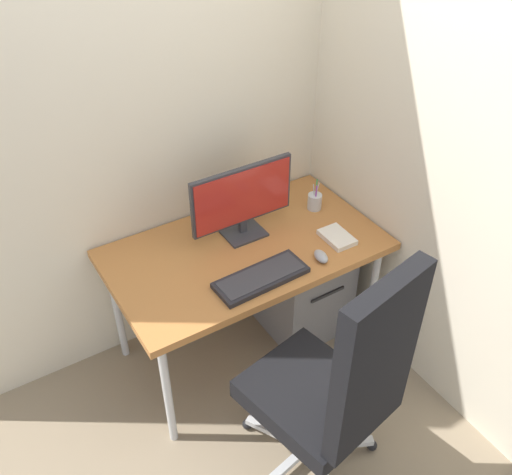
{
  "coord_description": "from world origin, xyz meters",
  "views": [
    {
      "loc": [
        -1.08,
        -1.83,
        2.39
      ],
      "look_at": [
        0.01,
        -0.07,
        0.8
      ],
      "focal_mm": 39.85,
      "sensor_mm": 36.0,
      "label": 1
    }
  ],
  "objects_px": {
    "mouse": "(321,256)",
    "notebook": "(337,237)",
    "filing_cabinet": "(298,282)",
    "pen_holder": "(315,201)",
    "monitor": "(242,199)",
    "office_chair": "(337,387)",
    "keyboard": "(261,277)"
  },
  "relations": [
    {
      "from": "office_chair",
      "to": "mouse",
      "type": "xyz_separation_m",
      "value": [
        0.34,
        0.56,
        0.11
      ]
    },
    {
      "from": "mouse",
      "to": "keyboard",
      "type": "bearing_deg",
      "value": -175.82
    },
    {
      "from": "filing_cabinet",
      "to": "monitor",
      "type": "xyz_separation_m",
      "value": [
        -0.31,
        0.07,
        0.63
      ]
    },
    {
      "from": "office_chair",
      "to": "keyboard",
      "type": "relative_size",
      "value": 2.85
    },
    {
      "from": "office_chair",
      "to": "pen_holder",
      "type": "distance_m",
      "value": 1.09
    },
    {
      "from": "monitor",
      "to": "mouse",
      "type": "bearing_deg",
      "value": -61.12
    },
    {
      "from": "keyboard",
      "to": "mouse",
      "type": "xyz_separation_m",
      "value": [
        0.31,
        -0.03,
        0.01
      ]
    },
    {
      "from": "office_chair",
      "to": "monitor",
      "type": "bearing_deg",
      "value": 81.57
    },
    {
      "from": "filing_cabinet",
      "to": "notebook",
      "type": "relative_size",
      "value": 3.13
    },
    {
      "from": "office_chair",
      "to": "keyboard",
      "type": "bearing_deg",
      "value": 87.12
    },
    {
      "from": "filing_cabinet",
      "to": "mouse",
      "type": "distance_m",
      "value": 0.55
    },
    {
      "from": "office_chair",
      "to": "keyboard",
      "type": "xyz_separation_m",
      "value": [
        0.03,
        0.59,
        0.1
      ]
    },
    {
      "from": "filing_cabinet",
      "to": "keyboard",
      "type": "height_order",
      "value": "keyboard"
    },
    {
      "from": "office_chair",
      "to": "filing_cabinet",
      "type": "bearing_deg",
      "value": 62.47
    },
    {
      "from": "filing_cabinet",
      "to": "keyboard",
      "type": "distance_m",
      "value": 0.66
    },
    {
      "from": "mouse",
      "to": "notebook",
      "type": "relative_size",
      "value": 0.54
    },
    {
      "from": "keyboard",
      "to": "notebook",
      "type": "relative_size",
      "value": 2.47
    },
    {
      "from": "pen_holder",
      "to": "mouse",
      "type": "bearing_deg",
      "value": -122.41
    },
    {
      "from": "monitor",
      "to": "mouse",
      "type": "distance_m",
      "value": 0.46
    },
    {
      "from": "monitor",
      "to": "keyboard",
      "type": "height_order",
      "value": "monitor"
    },
    {
      "from": "pen_holder",
      "to": "monitor",
      "type": "bearing_deg",
      "value": 178.47
    },
    {
      "from": "pen_holder",
      "to": "notebook",
      "type": "xyz_separation_m",
      "value": [
        -0.07,
        -0.27,
        -0.03
      ]
    },
    {
      "from": "monitor",
      "to": "pen_holder",
      "type": "bearing_deg",
      "value": -1.53
    },
    {
      "from": "pen_holder",
      "to": "office_chair",
      "type": "bearing_deg",
      "value": -121.64
    },
    {
      "from": "keyboard",
      "to": "pen_holder",
      "type": "relative_size",
      "value": 2.68
    },
    {
      "from": "office_chair",
      "to": "monitor",
      "type": "height_order",
      "value": "office_chair"
    },
    {
      "from": "notebook",
      "to": "monitor",
      "type": "bearing_deg",
      "value": 143.01
    },
    {
      "from": "mouse",
      "to": "notebook",
      "type": "distance_m",
      "value": 0.18
    },
    {
      "from": "monitor",
      "to": "notebook",
      "type": "bearing_deg",
      "value": -38.12
    },
    {
      "from": "filing_cabinet",
      "to": "mouse",
      "type": "height_order",
      "value": "mouse"
    },
    {
      "from": "mouse",
      "to": "notebook",
      "type": "height_order",
      "value": "mouse"
    },
    {
      "from": "monitor",
      "to": "mouse",
      "type": "height_order",
      "value": "monitor"
    }
  ]
}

